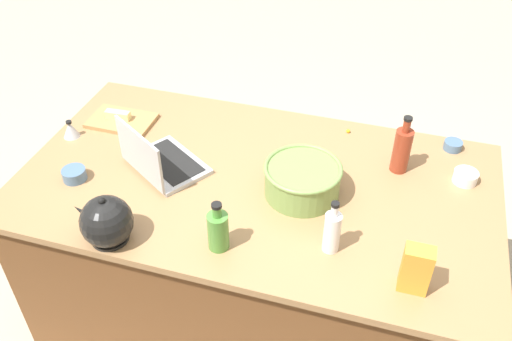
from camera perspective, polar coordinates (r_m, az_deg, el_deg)
ground_plane at (r=2.79m, az=-0.00°, el=-15.32°), size 12.00×12.00×0.00m
island_counter at (r=2.44m, az=-0.00°, el=-9.13°), size 1.84×1.03×0.90m
laptop at (r=2.18m, az=-10.04°, el=0.99°), size 0.38×0.36×0.22m
mixing_bowl_large at (r=2.03m, az=4.84°, el=-0.92°), size 0.29×0.29×0.13m
bottle_soy at (r=2.19m, az=14.91°, el=2.14°), size 0.07×0.07×0.25m
bottle_vinegar at (r=1.82m, az=7.91°, el=-6.25°), size 0.06×0.06×0.21m
bottle_olive at (r=1.82m, az=-3.96°, el=-6.18°), size 0.07×0.07×0.19m
kettle at (r=1.91m, az=-15.27°, el=-5.17°), size 0.21×0.18×0.20m
cutting_board at (r=2.51m, az=-13.77°, el=5.05°), size 0.28×0.18×0.02m
butter_stick_left at (r=2.50m, az=-14.17°, el=5.61°), size 0.11×0.04×0.04m
ramekin_small at (r=2.23m, az=-18.35°, el=-0.39°), size 0.09×0.09×0.05m
ramekin_medium at (r=2.25m, az=20.91°, el=-0.62°), size 0.09×0.09×0.05m
ramekin_wide at (r=2.42m, az=19.77°, el=2.48°), size 0.07×0.07×0.04m
kitchen_timer at (r=2.47m, az=-18.71°, el=4.07°), size 0.07×0.07×0.08m
candy_bag at (r=1.76m, az=16.28°, el=-9.81°), size 0.09×0.06×0.17m
candy_0 at (r=1.91m, az=8.02°, el=-6.77°), size 0.01×0.01×0.01m
candy_1 at (r=2.27m, az=20.20°, el=-0.66°), size 0.02×0.02×0.02m
candy_2 at (r=2.41m, az=9.55°, el=4.06°), size 0.02×0.02×0.02m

